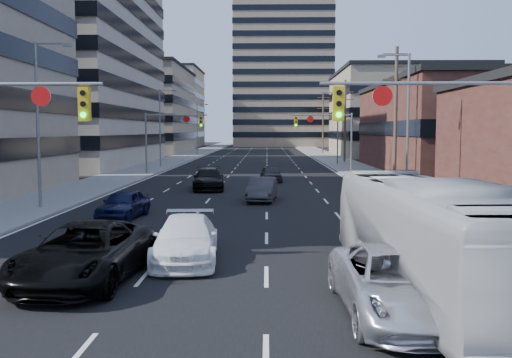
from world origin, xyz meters
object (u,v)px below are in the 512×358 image
object	(u,v)px
black_pickup	(85,253)
silver_suv	(399,283)
transit_bus	(429,238)
white_van	(186,239)
sedan_blue	(124,204)

from	to	relation	value
black_pickup	silver_suv	distance (m)	8.70
black_pickup	transit_bus	distance (m)	9.45
black_pickup	white_van	world-z (taller)	black_pickup
sedan_blue	silver_suv	bearing A→B (deg)	-48.73
black_pickup	sedan_blue	bearing A→B (deg)	102.86
transit_bus	white_van	bearing A→B (deg)	147.53
silver_suv	transit_bus	world-z (taller)	transit_bus
transit_bus	silver_suv	bearing A→B (deg)	-127.96
silver_suv	sedan_blue	xyz separation A→B (m)	(-10.06, 14.56, -0.08)
transit_bus	sedan_blue	distance (m)	17.11
transit_bus	sedan_blue	size ratio (longest dim) A/B	2.66
silver_suv	sedan_blue	world-z (taller)	silver_suv
white_van	transit_bus	world-z (taller)	transit_bus
silver_suv	white_van	bearing A→B (deg)	134.52
silver_suv	transit_bus	bearing A→B (deg)	53.63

